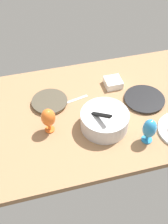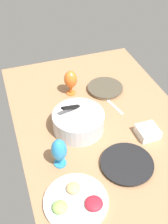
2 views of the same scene
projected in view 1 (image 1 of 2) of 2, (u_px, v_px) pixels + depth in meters
ground_plane at (97, 111)px, 193.54cm from camera, size 160.00×104.00×4.00cm
dinner_plate_left at (144, 99)px, 197.09cm from camera, size 28.21×28.21×2.17cm
dinner_plate_right at (50, 102)px, 195.02cm from camera, size 24.71×24.71×2.73cm
mixing_bowl at (104, 120)px, 177.16cm from camera, size 30.31×30.31×19.06cm
hurricane_glass_blue at (149, 129)px, 166.51cm from camera, size 8.25×8.25×17.84cm
hurricane_glass_orange at (48, 118)px, 171.46cm from camera, size 8.90×8.90×17.99cm
square_bowl_white at (113, 82)px, 206.88cm from camera, size 11.95×11.95×5.36cm
fork_by_right_plate at (76, 99)px, 198.38cm from camera, size 17.96×5.66×0.60cm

